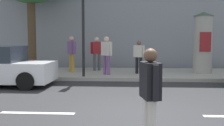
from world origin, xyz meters
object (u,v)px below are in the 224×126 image
(pedestrian_with_backpack, at_px, (139,54))
(pedestrian_in_red_top, at_px, (97,51))
(poster_column, at_px, (203,42))
(pedestrian_near_pole, at_px, (107,52))
(pedestrian_with_bag, at_px, (150,90))
(traffic_light, at_px, (83,12))
(pedestrian_in_dark_shirt, at_px, (72,51))

(pedestrian_with_backpack, distance_m, pedestrian_in_red_top, 2.41)
(poster_column, bearing_deg, pedestrian_near_pole, -167.86)
(poster_column, relative_size, pedestrian_near_pole, 1.67)
(pedestrian_with_backpack, xyz_separation_m, pedestrian_in_red_top, (-2.12, 1.15, 0.11))
(pedestrian_with_backpack, bearing_deg, pedestrian_in_red_top, 151.45)
(pedestrian_with_bag, xyz_separation_m, pedestrian_in_red_top, (-2.01, 9.52, 0.21))
(traffic_light, xyz_separation_m, pedestrian_with_bag, (2.32, -7.15, -1.95))
(traffic_light, xyz_separation_m, pedestrian_in_red_top, (0.31, 2.37, -1.74))
(traffic_light, relative_size, pedestrian_with_bag, 2.51)
(pedestrian_with_bag, height_order, pedestrian_in_dark_shirt, pedestrian_in_dark_shirt)
(pedestrian_with_backpack, height_order, pedestrian_in_red_top, pedestrian_in_red_top)
(poster_column, height_order, pedestrian_in_dark_shirt, poster_column)
(traffic_light, bearing_deg, pedestrian_near_pole, 39.10)
(traffic_light, height_order, pedestrian_near_pole, traffic_light)
(pedestrian_with_bag, distance_m, pedestrian_near_pole, 8.04)
(pedestrian_with_bag, distance_m, pedestrian_in_red_top, 9.74)
(poster_column, xyz_separation_m, pedestrian_in_dark_shirt, (-6.30, -0.07, -0.43))
(pedestrian_with_bag, height_order, pedestrian_in_red_top, pedestrian_in_red_top)
(pedestrian_in_dark_shirt, bearing_deg, traffic_light, -63.06)
(pedestrian_in_dark_shirt, distance_m, pedestrian_near_pole, 2.00)
(traffic_light, relative_size, poster_column, 1.41)
(poster_column, distance_m, pedestrian_in_red_top, 5.20)
(pedestrian_near_pole, xyz_separation_m, pedestrian_in_red_top, (-0.63, 1.61, -0.02))
(pedestrian_near_pole, bearing_deg, pedestrian_with_bag, -80.13)
(traffic_light, distance_m, poster_column, 5.86)
(traffic_light, xyz_separation_m, pedestrian_with_backpack, (2.42, 1.22, -1.85))
(poster_column, height_order, pedestrian_near_pole, poster_column)
(pedestrian_in_dark_shirt, height_order, pedestrian_near_pole, pedestrian_in_dark_shirt)
(pedestrian_with_bag, bearing_deg, traffic_light, 107.96)
(poster_column, xyz_separation_m, pedestrian_in_red_top, (-5.15, 0.64, -0.45))
(pedestrian_with_bag, distance_m, pedestrian_with_backpack, 8.37)
(pedestrian_in_red_top, bearing_deg, poster_column, -7.04)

